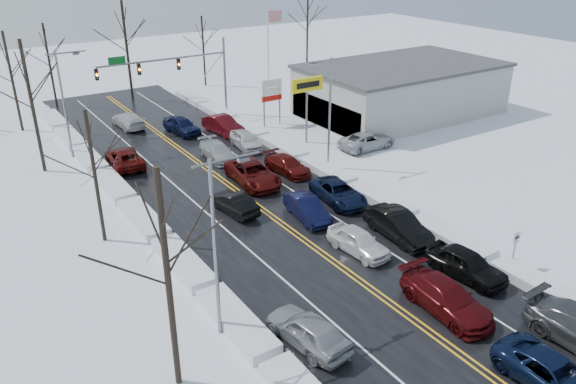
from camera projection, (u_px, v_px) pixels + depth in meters
ground at (315, 248)px, 34.40m from camera, size 160.00×160.00×0.00m
road_surface at (297, 234)px, 35.92m from camera, size 14.00×84.00×0.01m
snow_bank_left at (187, 270)px, 32.15m from camera, size 1.60×72.00×0.59m
snow_bank_right at (386, 206)px, 39.69m from camera, size 1.60×72.00×0.59m
traffic_signal_mast at (178, 68)px, 55.08m from camera, size 13.28×0.39×8.00m
tires_plus_sign at (307, 89)px, 49.67m from camera, size 3.20×0.34×6.00m
used_vehicles_sign at (272, 93)px, 54.94m from camera, size 2.20×0.22×4.65m
speed_limit_sign at (516, 243)px, 31.71m from camera, size 0.55×0.09×2.35m
flagpole at (269, 48)px, 62.24m from camera, size 1.87×1.20×10.00m
dealership_building at (401, 89)px, 58.87m from camera, size 20.40×12.40×5.30m
streetlight_ne at (328, 105)px, 43.89m from camera, size 3.20×0.25×9.00m
streetlight_sw at (218, 235)px, 25.01m from camera, size 3.20×0.25×9.00m
streetlight_nw at (65, 96)px, 46.29m from camera, size 3.20×0.25×9.00m
tree_left_b at (164, 241)px, 21.20m from camera, size 4.00×4.00×10.00m
tree_left_c at (91, 152)px, 32.78m from camera, size 3.40×3.40×8.50m
tree_left_d at (27, 81)px, 42.48m from camera, size 4.20×4.20×10.50m
tree_left_e at (9, 62)px, 52.09m from camera, size 3.80×3.80×9.50m
tree_far_b at (47, 49)px, 59.94m from camera, size 3.60×3.60×9.00m
tree_far_c at (125, 32)px, 61.80m from camera, size 4.40×4.40×11.00m
tree_far_d at (203, 37)px, 68.64m from camera, size 3.40×3.40×8.50m
tree_far_e at (308, 16)px, 76.38m from camera, size 4.20×4.20×10.50m
queued_car_3 at (445, 311)px, 28.68m from camera, size 2.45×5.52×1.58m
queued_car_4 at (358, 252)px, 33.97m from camera, size 2.11×4.46×1.48m
queued_car_5 at (307, 218)px, 38.00m from camera, size 2.13×4.64×1.47m
queued_car_6 at (253, 183)px, 43.30m from camera, size 3.19×6.08×1.63m
queued_car_7 at (218, 159)px, 47.97m from camera, size 2.21×4.91×1.40m
queued_car_8 at (182, 133)px, 54.09m from camera, size 2.53×4.93×1.61m
queued_car_12 at (464, 276)px, 31.57m from camera, size 2.41×4.96×1.63m
queued_car_13 at (397, 237)px, 35.65m from camera, size 2.10×5.24×1.69m
queued_car_14 at (338, 201)px, 40.35m from camera, size 2.92×5.40×1.44m
queued_car_15 at (287, 173)px, 45.19m from camera, size 2.32×4.80×1.35m
queued_car_16 at (246, 148)px, 50.39m from camera, size 2.32×4.65×1.52m
queued_car_17 at (224, 133)px, 54.04m from camera, size 2.37×5.28×1.68m
oncoming_car_0 at (234, 212)px, 38.82m from camera, size 1.97×4.44×1.42m
oncoming_car_1 at (126, 166)px, 46.46m from camera, size 3.00×5.60×1.50m
oncoming_car_2 at (129, 127)px, 55.82m from camera, size 2.33×5.17×1.47m
oncoming_car_3 at (308, 343)px, 26.41m from camera, size 2.46×4.84×1.58m
parked_car_0 at (367, 148)px, 50.28m from camera, size 5.40×2.51×1.50m
parked_car_1 at (355, 128)px, 55.50m from camera, size 2.76×5.91×1.67m
parked_car_2 at (308, 117)px, 58.94m from camera, size 2.08×4.06×1.32m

